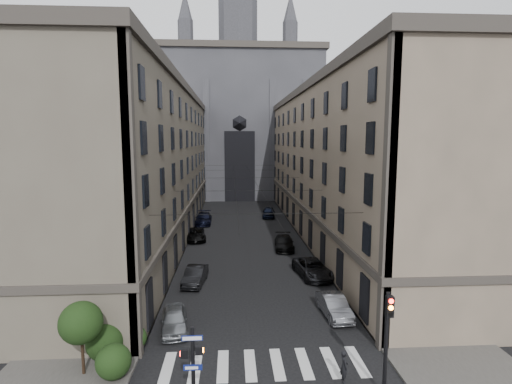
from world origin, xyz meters
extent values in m
cube|color=#383533|center=(-10.50, 36.00, 0.07)|extent=(7.00, 80.00, 0.15)
cube|color=#383533|center=(10.50, 36.00, 0.07)|extent=(7.00, 80.00, 0.15)
cube|color=beige|center=(0.00, 5.00, 0.01)|extent=(11.00, 3.20, 0.01)
cube|color=#534A3F|center=(-13.50, 36.00, 9.00)|extent=(13.00, 60.00, 18.00)
cube|color=#38332D|center=(-13.50, 36.00, 18.40)|extent=(13.60, 60.60, 0.90)
cube|color=#38332D|center=(-13.50, 36.00, 4.20)|extent=(13.40, 60.30, 0.50)
cube|color=brown|center=(13.50, 36.00, 9.00)|extent=(13.00, 60.00, 18.00)
cube|color=#38332D|center=(13.50, 36.00, 18.40)|extent=(13.60, 60.60, 0.90)
cube|color=#38332D|center=(13.50, 36.00, 4.20)|extent=(13.40, 60.30, 0.50)
cube|color=#2D2D33|center=(0.00, 75.00, 15.00)|extent=(34.00, 22.00, 30.00)
cube|color=#38332D|center=(0.00, 75.00, 30.50)|extent=(35.00, 23.00, 1.20)
cylinder|color=#2D2D33|center=(0.00, 75.00, 37.00)|extent=(8.40, 8.40, 14.00)
cone|color=#2D2D33|center=(-11.00, 72.00, 36.50)|extent=(3.20, 3.20, 13.00)
cone|color=#2D2D33|center=(11.00, 72.00, 36.50)|extent=(3.20, 3.20, 13.00)
cube|color=black|center=(0.00, 63.95, 7.00)|extent=(6.00, 0.30, 14.00)
cylinder|color=black|center=(-3.50, 1.50, 2.00)|extent=(0.18, 0.18, 4.00)
cube|color=orange|center=(-3.22, 1.50, 2.90)|extent=(0.34, 0.24, 0.38)
cube|color=#FF0C07|center=(-3.88, 1.60, 2.70)|extent=(0.34, 0.24, 0.38)
cube|color=navy|center=(-3.50, 1.37, 3.55)|extent=(0.95, 0.05, 0.24)
cube|color=navy|center=(-3.50, 1.37, 2.15)|extent=(0.85, 0.05, 0.27)
cylinder|color=black|center=(5.60, 2.00, 2.60)|extent=(0.20, 0.20, 5.20)
cube|color=black|center=(5.60, 1.78, 4.60)|extent=(0.34, 0.30, 1.00)
cylinder|color=#FF0C07|center=(5.60, 1.62, 4.92)|extent=(0.22, 0.05, 0.22)
cylinder|color=orange|center=(5.60, 1.62, 4.60)|extent=(0.22, 0.05, 0.22)
cylinder|color=black|center=(5.60, 1.62, 4.28)|extent=(0.22, 0.05, 0.22)
sphere|color=black|center=(-7.80, 4.00, 1.05)|extent=(1.80, 1.80, 1.80)
sphere|color=black|center=(-8.80, 5.80, 1.15)|extent=(2.00, 2.00, 2.00)
sphere|color=black|center=(-7.40, 6.80, 0.85)|extent=(1.40, 1.40, 1.40)
cylinder|color=black|center=(-9.50, 4.50, 1.35)|extent=(0.16, 0.16, 2.40)
sphere|color=black|center=(-9.50, 4.50, 2.95)|extent=(2.20, 2.20, 2.20)
cylinder|color=black|center=(0.00, 10.00, 7.50)|extent=(14.00, 0.03, 0.03)
cylinder|color=black|center=(0.00, 22.00, 7.50)|extent=(14.00, 0.03, 0.03)
cylinder|color=black|center=(0.00, 35.00, 7.50)|extent=(14.00, 0.03, 0.03)
cylinder|color=black|center=(0.00, 48.00, 7.50)|extent=(14.00, 0.03, 0.03)
cylinder|color=black|center=(0.00, 60.00, 7.50)|extent=(14.00, 0.03, 0.03)
cylinder|color=black|center=(-1.30, 36.00, 7.10)|extent=(0.03, 60.00, 0.03)
cylinder|color=black|center=(1.30, 36.00, 7.10)|extent=(0.03, 60.00, 0.03)
imported|color=gray|center=(-5.47, 9.34, 0.71)|extent=(2.25, 4.38, 1.43)
imported|color=black|center=(-4.87, 17.75, 0.74)|extent=(2.08, 4.63, 1.47)
imported|color=black|center=(-6.20, 32.88, 0.73)|extent=(3.06, 5.49, 1.45)
imported|color=black|center=(-5.84, 42.42, 0.82)|extent=(2.37, 5.68, 1.64)
imported|color=slate|center=(5.43, 10.79, 0.72)|extent=(1.83, 4.48, 1.45)
imported|color=black|center=(5.55, 18.88, 0.77)|extent=(3.27, 5.81, 1.53)
imported|color=black|center=(4.20, 28.16, 0.74)|extent=(2.46, 5.26, 1.49)
imported|color=black|center=(4.20, 46.99, 0.81)|extent=(2.43, 4.95, 1.62)
imported|color=black|center=(3.96, 3.20, 0.84)|extent=(0.40, 0.61, 1.67)
camera|label=1|loc=(-1.71, -15.49, 12.29)|focal=28.00mm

